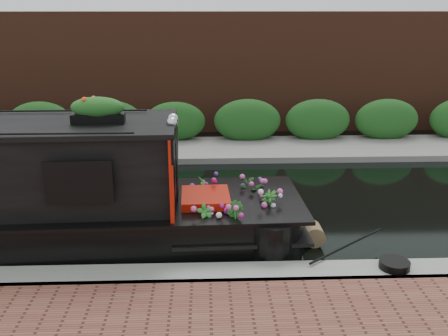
{
  "coord_description": "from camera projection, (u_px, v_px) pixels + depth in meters",
  "views": [
    {
      "loc": [
        0.79,
        -10.14,
        4.17
      ],
      "look_at": [
        1.15,
        -0.6,
        1.06
      ],
      "focal_mm": 40.0,
      "sensor_mm": 36.0,
      "label": 1
    }
  ],
  "objects": [
    {
      "name": "far_brick_wall",
      "position": [
        183.0,
        129.0,
        17.74
      ],
      "size": [
        40.0,
        1.0,
        8.0
      ],
      "primitive_type": "cube",
      "color": "#542B1C",
      "rests_on": "ground"
    },
    {
      "name": "rope_fender",
      "position": [
        313.0,
        234.0,
        9.14
      ],
      "size": [
        0.38,
        0.43,
        0.38
      ],
      "primitive_type": "cylinder",
      "rotation": [
        1.57,
        0.0,
        0.0
      ],
      "color": "olive",
      "rests_on": "ground"
    },
    {
      "name": "far_bank_path",
      "position": [
        180.0,
        152.0,
        14.89
      ],
      "size": [
        40.0,
        2.4,
        0.34
      ],
      "primitive_type": "cube",
      "color": "gray",
      "rests_on": "ground"
    },
    {
      "name": "coiled_mooring_rope",
      "position": [
        394.0,
        264.0,
        7.81
      ],
      "size": [
        0.48,
        0.48,
        0.12
      ],
      "primitive_type": "cylinder",
      "color": "black",
      "rests_on": "near_bank_coping"
    },
    {
      "name": "ground",
      "position": [
        170.0,
        206.0,
        10.9
      ],
      "size": [
        80.0,
        80.0,
        0.0
      ],
      "primitive_type": "plane",
      "color": "black",
      "rests_on": "ground"
    },
    {
      "name": "far_hedge",
      "position": [
        181.0,
        145.0,
        15.74
      ],
      "size": [
        40.0,
        1.1,
        2.8
      ],
      "primitive_type": "cube",
      "color": "#1D501B",
      "rests_on": "ground"
    },
    {
      "name": "near_bank_coping",
      "position": [
        157.0,
        287.0,
        7.76
      ],
      "size": [
        40.0,
        0.6,
        0.5
      ],
      "primitive_type": "cube",
      "color": "gray",
      "rests_on": "ground"
    }
  ]
}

